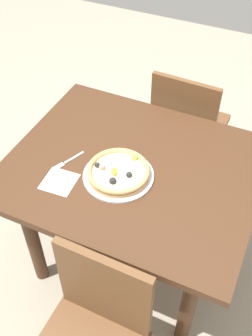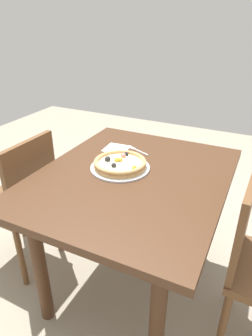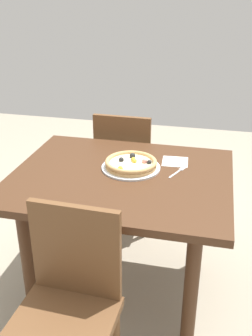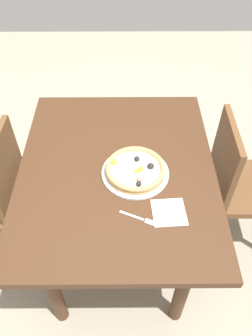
{
  "view_description": "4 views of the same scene",
  "coord_description": "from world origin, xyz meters",
  "views": [
    {
      "loc": [
        -0.51,
        1.18,
        2.06
      ],
      "look_at": [
        0.02,
        0.04,
        0.78
      ],
      "focal_mm": 43.15,
      "sensor_mm": 36.0,
      "label": 1
    },
    {
      "loc": [
        -1.2,
        -0.55,
        1.48
      ],
      "look_at": [
        0.02,
        0.04,
        0.78
      ],
      "focal_mm": 31.52,
      "sensor_mm": 36.0,
      "label": 2
    },
    {
      "loc": [
        0.44,
        -1.79,
        1.67
      ],
      "look_at": [
        0.02,
        0.04,
        0.78
      ],
      "focal_mm": 42.37,
      "sensor_mm": 36.0,
      "label": 3
    },
    {
      "loc": [
        1.06,
        0.04,
        1.93
      ],
      "look_at": [
        0.02,
        0.04,
        0.78
      ],
      "focal_mm": 35.62,
      "sensor_mm": 36.0,
      "label": 4
    }
  ],
  "objects": [
    {
      "name": "ground_plane",
      "position": [
        0.0,
        0.0,
        0.0
      ],
      "size": [
        6.0,
        6.0,
        0.0
      ],
      "primitive_type": "plane",
      "color": "#9E937F"
    },
    {
      "name": "dining_table",
      "position": [
        0.0,
        0.0,
        0.64
      ],
      "size": [
        1.13,
        0.93,
        0.76
      ],
      "color": "#472B19",
      "rests_on": "ground"
    },
    {
      "name": "chair_near",
      "position": [
        -0.06,
        -0.68,
        0.49
      ],
      "size": [
        0.41,
        0.41,
        0.89
      ],
      "rotation": [
        0.0,
        0.0,
        3.11
      ],
      "color": "brown",
      "rests_on": "ground"
    },
    {
      "name": "plate",
      "position": [
        0.03,
        0.09,
        0.77
      ],
      "size": [
        0.31,
        0.31,
        0.01
      ],
      "primitive_type": "cylinder",
      "color": "silver",
      "rests_on": "dining_table"
    },
    {
      "name": "pizza",
      "position": [
        0.03,
        0.09,
        0.79
      ],
      "size": [
        0.28,
        0.28,
        0.05
      ],
      "color": "tan",
      "rests_on": "plate"
    },
    {
      "name": "fork",
      "position": [
        0.29,
        0.1,
        0.76
      ],
      "size": [
        0.08,
        0.16,
        0.0
      ],
      "rotation": [
        0.0,
        0.0,
        1.16
      ],
      "color": "silver",
      "rests_on": "dining_table"
    },
    {
      "name": "napkin",
      "position": [
        0.25,
        0.22,
        0.76
      ],
      "size": [
        0.15,
        0.15,
        0.0
      ],
      "primitive_type": "cube",
      "rotation": [
        0.0,
        0.0,
        0.07
      ],
      "color": "white",
      "rests_on": "dining_table"
    }
  ]
}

